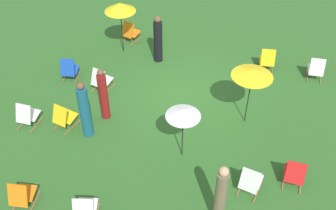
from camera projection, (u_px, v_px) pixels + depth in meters
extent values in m
plane|color=#2D6026|center=(179.00, 94.00, 13.29)|extent=(40.00, 40.00, 0.00)
cube|color=olive|center=(73.00, 127.00, 12.05)|extent=(0.18, 0.75, 0.04)
cube|color=olive|center=(62.00, 122.00, 12.22)|extent=(0.18, 0.75, 0.04)
cube|color=yellow|center=(68.00, 117.00, 12.04)|extent=(0.55, 0.52, 0.13)
cube|color=yellow|center=(60.00, 116.00, 11.66)|extent=(0.52, 0.33, 0.57)
cylinder|color=olive|center=(73.00, 115.00, 12.22)|extent=(0.44, 0.11, 0.03)
cube|color=olive|center=(272.00, 68.00, 14.42)|extent=(0.17, 0.75, 0.04)
cube|color=olive|center=(259.00, 67.00, 14.47)|extent=(0.17, 0.75, 0.04)
cube|color=yellow|center=(266.00, 60.00, 14.35)|extent=(0.55, 0.51, 0.13)
cube|color=yellow|center=(268.00, 58.00, 13.95)|extent=(0.52, 0.33, 0.57)
cylinder|color=olive|center=(266.00, 58.00, 14.55)|extent=(0.44, 0.10, 0.03)
cube|color=olive|center=(300.00, 183.00, 10.46)|extent=(0.05, 0.76, 0.04)
cube|color=olive|center=(283.00, 179.00, 10.56)|extent=(0.05, 0.76, 0.04)
cube|color=red|center=(294.00, 172.00, 10.42)|extent=(0.49, 0.44, 0.13)
cube|color=red|center=(296.00, 173.00, 10.02)|extent=(0.49, 0.26, 0.57)
cylinder|color=olive|center=(294.00, 168.00, 10.61)|extent=(0.44, 0.04, 0.03)
cube|color=olive|center=(34.00, 203.00, 9.97)|extent=(0.17, 0.75, 0.04)
cube|color=olive|center=(18.00, 201.00, 10.02)|extent=(0.17, 0.75, 0.04)
cube|color=orange|center=(25.00, 193.00, 9.91)|extent=(0.55, 0.51, 0.13)
cube|color=orange|center=(18.00, 196.00, 9.50)|extent=(0.52, 0.33, 0.57)
cylinder|color=olive|center=(29.00, 188.00, 10.10)|extent=(0.44, 0.11, 0.03)
cube|color=olive|center=(258.00, 192.00, 10.24)|extent=(0.16, 0.76, 0.04)
cube|color=olive|center=(241.00, 185.00, 10.39)|extent=(0.16, 0.76, 0.04)
cube|color=white|center=(252.00, 180.00, 10.22)|extent=(0.54, 0.50, 0.13)
cube|color=white|center=(250.00, 181.00, 9.84)|extent=(0.51, 0.32, 0.57)
cylinder|color=olive|center=(254.00, 176.00, 10.40)|extent=(0.44, 0.10, 0.03)
cube|color=olive|center=(37.00, 124.00, 12.15)|extent=(0.06, 0.76, 0.04)
cube|color=olive|center=(25.00, 121.00, 12.25)|extent=(0.06, 0.76, 0.04)
cube|color=white|center=(31.00, 115.00, 12.11)|extent=(0.49, 0.45, 0.13)
cube|color=white|center=(23.00, 114.00, 11.71)|extent=(0.49, 0.26, 0.57)
cylinder|color=olive|center=(35.00, 112.00, 12.30)|extent=(0.44, 0.04, 0.03)
cube|color=olive|center=(136.00, 41.00, 15.79)|extent=(0.26, 0.74, 0.04)
cube|color=olive|center=(128.00, 38.00, 15.99)|extent=(0.26, 0.74, 0.04)
cube|color=orange|center=(133.00, 33.00, 15.79)|extent=(0.58, 0.55, 0.13)
cube|color=orange|center=(128.00, 30.00, 15.42)|extent=(0.53, 0.38, 0.57)
cylinder|color=olive|center=(136.00, 32.00, 15.96)|extent=(0.43, 0.15, 0.03)
cube|color=olive|center=(320.00, 77.00, 13.97)|extent=(0.11, 0.76, 0.04)
cube|color=olive|center=(307.00, 76.00, 14.04)|extent=(0.11, 0.76, 0.04)
cube|color=white|center=(315.00, 69.00, 13.92)|extent=(0.52, 0.48, 0.13)
cube|color=white|center=(317.00, 67.00, 13.51)|extent=(0.50, 0.29, 0.57)
cylinder|color=olive|center=(314.00, 67.00, 14.11)|extent=(0.44, 0.07, 0.03)
cube|color=olive|center=(78.00, 77.00, 13.97)|extent=(0.20, 0.75, 0.04)
cube|color=olive|center=(65.00, 77.00, 14.01)|extent=(0.20, 0.75, 0.04)
cube|color=#1947B7|center=(71.00, 69.00, 13.90)|extent=(0.56, 0.53, 0.13)
cube|color=#1947B7|center=(67.00, 68.00, 13.49)|extent=(0.52, 0.34, 0.57)
cylinder|color=olive|center=(73.00, 68.00, 14.10)|extent=(0.44, 0.12, 0.03)
cube|color=white|center=(87.00, 207.00, 9.60)|extent=(0.58, 0.55, 0.13)
cube|color=white|center=(83.00, 210.00, 9.19)|extent=(0.53, 0.37, 0.57)
cylinder|color=olive|center=(89.00, 201.00, 9.79)|extent=(0.43, 0.15, 0.03)
cube|color=olive|center=(108.00, 90.00, 13.44)|extent=(0.20, 0.75, 0.04)
cube|color=olive|center=(98.00, 86.00, 13.61)|extent=(0.20, 0.75, 0.04)
cube|color=white|center=(104.00, 80.00, 13.42)|extent=(0.56, 0.53, 0.13)
cube|color=white|center=(98.00, 78.00, 13.05)|extent=(0.52, 0.34, 0.57)
cylinder|color=olive|center=(108.00, 79.00, 13.60)|extent=(0.44, 0.12, 0.03)
cylinder|color=black|center=(249.00, 97.00, 11.69)|extent=(0.03, 0.03, 1.90)
cone|color=yellow|center=(253.00, 73.00, 11.13)|extent=(1.19, 1.19, 0.22)
cylinder|color=black|center=(182.00, 133.00, 10.71)|extent=(0.03, 0.03, 1.65)
cone|color=white|center=(183.00, 113.00, 10.23)|extent=(0.93, 0.93, 0.22)
cylinder|color=black|center=(122.00, 28.00, 14.64)|extent=(0.03, 0.03, 1.96)
cone|color=yellow|center=(120.00, 7.00, 14.08)|extent=(1.12, 1.12, 0.31)
cylinder|color=maroon|center=(104.00, 97.00, 11.94)|extent=(0.31, 0.31, 1.59)
sphere|color=brown|center=(100.00, 73.00, 11.36)|extent=(0.20, 0.20, 0.20)
cylinder|color=black|center=(158.00, 42.00, 14.31)|extent=(0.43, 0.43, 1.57)
sphere|color=brown|center=(158.00, 19.00, 13.73)|extent=(0.23, 0.23, 0.23)
cylinder|color=#195972|center=(85.00, 112.00, 11.32)|extent=(0.33, 0.33, 1.69)
sphere|color=brown|center=(80.00, 86.00, 10.71)|extent=(0.21, 0.21, 0.21)
cylinder|color=#72664C|center=(220.00, 198.00, 9.10)|extent=(0.30, 0.30, 1.66)
sphere|color=tan|center=(224.00, 172.00, 8.50)|extent=(0.23, 0.23, 0.23)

